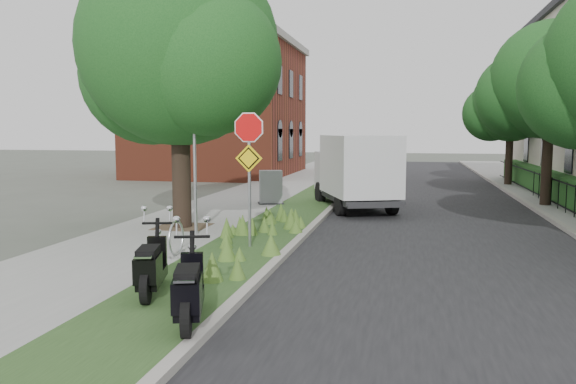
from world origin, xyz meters
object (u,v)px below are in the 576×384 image
box_truck (355,169)px  scooter_near (150,272)px  sign_assembly (249,151)px  scooter_far (189,297)px  utility_cabinet (271,188)px

box_truck → scooter_near: bearing=-100.7°
sign_assembly → scooter_far: sign_assembly is taller
sign_assembly → utility_cabinet: 7.89m
scooter_near → scooter_far: scooter_far is taller
scooter_near → box_truck: bearing=79.3°
sign_assembly → utility_cabinet: bearing=100.4°
scooter_far → scooter_near: bearing=134.0°
sign_assembly → scooter_near: bearing=-96.7°
scooter_far → utility_cabinet: size_ratio=1.43×
sign_assembly → box_truck: 7.73m
scooter_near → utility_cabinet: size_ratio=1.40×
sign_assembly → scooter_near: 4.49m
scooter_far → sign_assembly: bearing=97.2°
sign_assembly → box_truck: size_ratio=0.61×
scooter_near → utility_cabinet: utility_cabinet is taller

